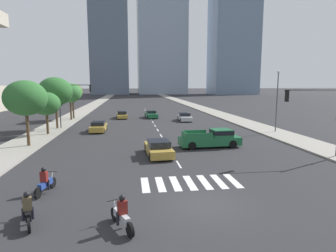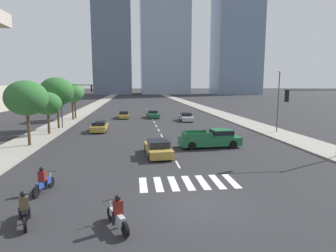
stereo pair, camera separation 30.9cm
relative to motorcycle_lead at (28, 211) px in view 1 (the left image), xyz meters
The scene contains 24 objects.
ground_plane 7.93m from the motorcycle_lead, ahead, with size 800.00×800.00×0.00m, color #28282B.
sidewalk_east 37.81m from the motorcycle_lead, 54.96° to the left, with size 4.00×260.00×0.15m, color gray.
sidewalk_west 31.54m from the motorcycle_lead, 100.98° to the left, with size 4.00×260.00×0.15m, color gray.
crosswalk_near 8.89m from the motorcycle_lead, 27.78° to the left, with size 5.85×2.59×0.01m.
lane_divider_center 33.09m from the motorcycle_lead, 76.27° to the left, with size 0.14×50.00×0.01m.
motorcycle_lead is the anchor object (origin of this frame).
motorcycle_trailing 4.03m from the motorcycle_lead, 12.71° to the right, with size 1.15×2.04×1.49m.
motorcycle_third 3.60m from the motorcycle_lead, 94.84° to the left, with size 0.81×2.14×1.49m.
pickup_truck 18.11m from the motorcycle_lead, 48.42° to the left, with size 5.83×2.20×1.67m.
sedan_gold_0 38.13m from the motorcycle_lead, 85.64° to the left, with size 2.02×4.83×1.21m.
sedan_gold_1 24.06m from the motorcycle_lead, 89.13° to the left, with size 1.89×4.24×1.28m.
sedan_gold_2 12.81m from the motorcycle_lead, 58.81° to the left, with size 2.16×4.58×1.32m.
sedan_green_3 38.76m from the motorcycle_lead, 78.05° to the left, with size 2.14×4.53×1.28m.
sedan_silver_4 35.59m from the motorcycle_lead, 68.35° to the left, with size 1.99×4.59×1.30m.
traffic_signal_near 21.03m from the motorcycle_lead, 23.78° to the left, with size 5.12×0.28×5.71m.
traffic_signal_far 27.29m from the motorcycle_lead, 96.93° to the left, with size 4.53×0.28×6.04m.
street_lamp_east 30.23m from the motorcycle_lead, 42.79° to the left, with size 0.50×0.24×7.31m.
street_tree_nearest 17.11m from the motorcycle_lead, 108.24° to the left, with size 3.85×3.85×6.11m.
street_tree_second 22.99m from the motorcycle_lead, 103.21° to the left, with size 3.15×3.15×4.86m.
street_tree_third 27.42m from the motorcycle_lead, 101.09° to the left, with size 4.35×4.35×6.66m.
street_tree_fourth 36.26m from the motorcycle_lead, 98.31° to the left, with size 3.66×3.66×5.92m.
street_tree_fifth 38.28m from the motorcycle_lead, 97.86° to the left, with size 3.34×3.34×5.89m.
office_tower_left_skyline 173.42m from the motorcycle_lead, 92.37° to the left, with size 21.58×26.73×117.31m.
office_tower_center_skyline 173.15m from the motorcycle_lead, 81.79° to the left, with size 28.60×27.61×84.91m.
Camera 1 is at (-3.50, -12.91, 5.88)m, focal length 30.32 mm.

